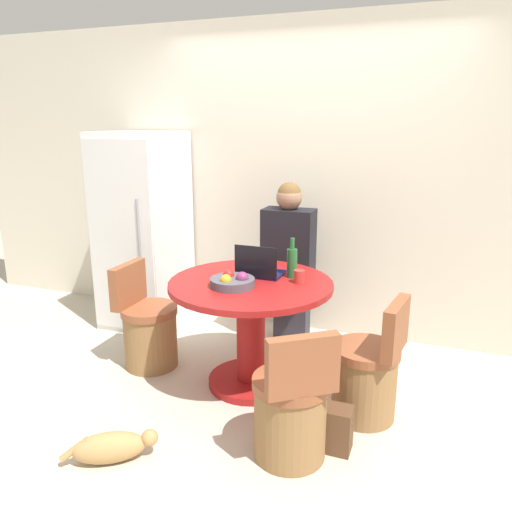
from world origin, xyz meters
name	(u,v)px	position (x,y,z in m)	size (l,w,h in m)	color
ground_plane	(253,402)	(0.00, 0.00, 0.00)	(12.00, 12.00, 0.00)	beige
wall_back	(311,181)	(0.00, 1.36, 1.30)	(7.00, 0.06, 2.60)	beige
refrigerator	(143,231)	(-1.40, 0.96, 0.85)	(0.64, 0.71, 1.70)	white
dining_table	(251,317)	(-0.10, 0.22, 0.50)	(1.10, 1.10, 0.76)	maroon
chair_right_side	(367,376)	(0.71, 0.10, 0.28)	(0.43, 0.42, 0.78)	olive
chair_left_side	(148,331)	(-0.92, 0.22, 0.28)	(0.41, 0.41, 0.78)	olive
chair_near_right_corner	(291,412)	(0.39, -0.44, 0.28)	(0.48, 0.48, 0.78)	olive
person_seated	(290,257)	(-0.06, 0.99, 0.73)	(0.40, 0.37, 1.34)	#2D2D38
laptop	(259,269)	(-0.08, 0.35, 0.80)	(0.30, 0.23, 0.23)	#141947
fruit_bowl	(233,281)	(-0.17, 0.08, 0.79)	(0.29, 0.29, 0.10)	#4C4C56
coffee_cup	(299,277)	(0.21, 0.30, 0.80)	(0.07, 0.07, 0.09)	#B2332D
bottle	(292,262)	(0.13, 0.41, 0.86)	(0.07, 0.07, 0.27)	#23602D
cat	(112,447)	(-0.50, -0.82, 0.09)	(0.45, 0.34, 0.17)	tan
handbag	(325,427)	(0.55, -0.29, 0.13)	(0.30, 0.14, 0.26)	brown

